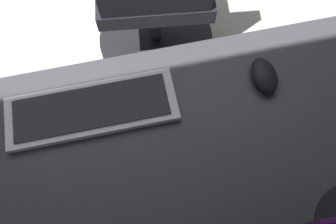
{
  "coord_description": "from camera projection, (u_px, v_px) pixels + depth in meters",
  "views": [
    {
      "loc": [
        0.16,
        2.08,
        1.56
      ],
      "look_at": [
        0.11,
        1.84,
        0.95
      ],
      "focal_mm": 38.44,
      "sensor_mm": 36.0,
      "label": 1
    }
  ],
  "objects": [
    {
      "name": "mouse_main",
      "position": [
        264.0,
        76.0,
        0.91
      ],
      "size": [
        0.06,
        0.1,
        0.03
      ],
      "primitive_type": "ellipsoid",
      "color": "black",
      "rests_on": "desk"
    },
    {
      "name": "desk",
      "position": [
        172.0,
        174.0,
        0.91
      ],
      "size": [
        1.81,
        0.65,
        0.73
      ],
      "color": "#38383D",
      "rests_on": "ground"
    },
    {
      "name": "keyboard_main",
      "position": [
        92.0,
        109.0,
        0.89
      ],
      "size": [
        0.42,
        0.14,
        0.02
      ],
      "color": "silver",
      "rests_on": "desk"
    },
    {
      "name": "drawer_pedestal",
      "position": [
        230.0,
        189.0,
        1.2
      ],
      "size": [
        0.4,
        0.51,
        0.69
      ],
      "color": "#38383D",
      "rests_on": "ground"
    }
  ]
}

